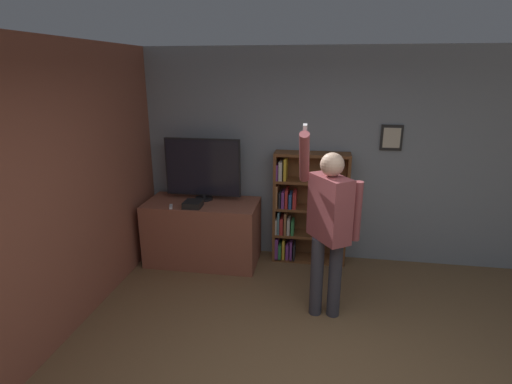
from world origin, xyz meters
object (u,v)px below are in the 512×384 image
at_px(game_console, 193,204).
at_px(person, 329,221).
at_px(television, 203,169).
at_px(bookshelf, 303,210).

relative_size(game_console, person, 0.11).
bearing_deg(person, game_console, -149.67).
distance_m(television, game_console, 0.48).
bearing_deg(television, person, -34.28).
height_order(television, bookshelf, television).
xyz_separation_m(television, bookshelf, (1.27, 0.15, -0.53)).
bearing_deg(bookshelf, person, -76.16).
bearing_deg(television, bookshelf, 6.96).
bearing_deg(person, television, -158.50).
relative_size(television, person, 0.49).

